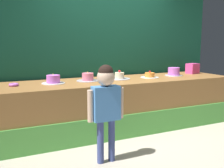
{
  "coord_description": "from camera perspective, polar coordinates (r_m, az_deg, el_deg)",
  "views": [
    {
      "loc": [
        -1.94,
        -3.28,
        1.4
      ],
      "look_at": [
        -0.26,
        0.31,
        0.78
      ],
      "focal_mm": 42.11,
      "sensor_mm": 36.0,
      "label": 1
    }
  ],
  "objects": [
    {
      "name": "ground_plane",
      "position": [
        4.06,
        5.26,
        -11.33
      ],
      "size": [
        12.0,
        12.0,
        0.0
      ],
      "primitive_type": "plane",
      "color": "#BCB29E"
    },
    {
      "name": "stage_platform",
      "position": [
        4.37,
        1.97,
        -4.31
      ],
      "size": [
        3.88,
        1.04,
        0.81
      ],
      "color": "#9E6B38",
      "rests_on": "ground_plane"
    },
    {
      "name": "curtain_backdrop",
      "position": [
        4.81,
        -1.35,
        10.42
      ],
      "size": [
        4.43,
        0.08,
        3.06
      ],
      "primitive_type": "cube",
      "color": "#144C38",
      "rests_on": "ground_plane"
    },
    {
      "name": "child_figure",
      "position": [
        3.02,
        -1.34,
        -3.53
      ],
      "size": [
        0.45,
        0.21,
        1.16
      ],
      "color": "#3F4C8C",
      "rests_on": "ground_plane"
    },
    {
      "name": "pink_box",
      "position": [
        5.36,
        17.07,
        3.23
      ],
      "size": [
        0.27,
        0.22,
        0.2
      ],
      "primitive_type": "cube",
      "rotation": [
        0.0,
        0.0,
        0.24
      ],
      "color": "#EE4599",
      "rests_on": "stage_platform"
    },
    {
      "name": "donut",
      "position": [
        3.87,
        -20.55,
        -0.15
      ],
      "size": [
        0.13,
        0.13,
        0.04
      ],
      "primitive_type": "torus",
      "color": "#CC66D8",
      "rests_on": "stage_platform"
    },
    {
      "name": "cake_far_left",
      "position": [
        3.95,
        -12.63,
        0.89
      ],
      "size": [
        0.34,
        0.34,
        0.16
      ],
      "color": "white",
      "rests_on": "stage_platform"
    },
    {
      "name": "cake_left",
      "position": [
        4.14,
        -5.28,
        1.38
      ],
      "size": [
        0.35,
        0.35,
        0.16
      ],
      "color": "silver",
      "rests_on": "stage_platform"
    },
    {
      "name": "cake_center",
      "position": [
        4.34,
        1.63,
        1.64
      ],
      "size": [
        0.36,
        0.36,
        0.15
      ],
      "color": "silver",
      "rests_on": "stage_platform"
    },
    {
      "name": "cake_right",
      "position": [
        4.56,
        8.19,
        1.82
      ],
      "size": [
        0.31,
        0.31,
        0.12
      ],
      "color": "white",
      "rests_on": "stage_platform"
    },
    {
      "name": "cake_far_right",
      "position": [
        4.91,
        13.26,
        2.57
      ],
      "size": [
        0.32,
        0.32,
        0.15
      ],
      "color": "silver",
      "rests_on": "stage_platform"
    }
  ]
}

